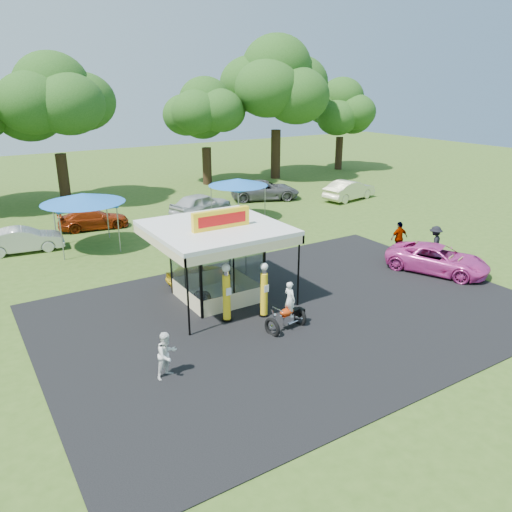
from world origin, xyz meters
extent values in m
plane|color=#36551A|center=(0.00, 0.00, 0.00)|extent=(120.00, 120.00, 0.00)
cube|color=black|center=(0.00, 2.00, 0.02)|extent=(20.00, 14.00, 0.04)
cube|color=white|center=(-2.00, 5.00, 0.03)|extent=(3.00, 3.00, 0.06)
cube|color=white|center=(-2.00, 5.00, 3.29)|extent=(5.40, 5.40, 0.18)
cube|color=yellow|center=(-2.00, 4.50, 3.78)|extent=(2.60, 0.25, 0.80)
cube|color=red|center=(-2.00, 4.37, 3.78)|extent=(2.21, 0.02, 0.45)
cylinder|color=black|center=(-4.55, 2.45, 1.60)|extent=(0.08, 0.08, 3.20)
cylinder|color=black|center=(0.55, 2.45, 1.60)|extent=(0.08, 0.08, 3.20)
cylinder|color=black|center=(-2.73, 2.81, 0.05)|extent=(0.46, 0.46, 0.10)
cylinder|color=yellow|center=(-2.73, 2.81, 1.04)|extent=(0.31, 0.31, 1.88)
cylinder|color=silver|center=(-2.73, 2.81, 2.09)|extent=(0.21, 0.21, 0.21)
sphere|color=white|center=(-2.73, 2.81, 2.30)|extent=(0.33, 0.33, 0.33)
cube|color=white|center=(-2.73, 2.62, 1.36)|extent=(0.23, 0.02, 0.31)
cylinder|color=black|center=(-1.23, 2.38, 0.05)|extent=(0.44, 0.44, 0.10)
cylinder|color=yellow|center=(-1.23, 2.38, 0.99)|extent=(0.30, 0.30, 1.79)
cylinder|color=silver|center=(-1.23, 2.38, 1.99)|extent=(0.20, 0.20, 0.20)
sphere|color=white|center=(-1.23, 2.38, 2.19)|extent=(0.32, 0.32, 0.32)
cube|color=white|center=(-1.23, 2.20, 1.29)|extent=(0.22, 0.02, 0.30)
torus|color=black|center=(-1.86, 0.83, 0.32)|extent=(0.27, 0.82, 0.80)
torus|color=black|center=(-0.44, 1.04, 0.32)|extent=(0.27, 0.82, 0.80)
cube|color=silver|center=(-1.10, 0.94, 0.48)|extent=(0.56, 0.34, 0.29)
ellipsoid|color=red|center=(-1.10, 0.94, 0.74)|extent=(0.61, 0.34, 0.29)
cube|color=black|center=(-0.77, 0.99, 0.69)|extent=(0.56, 0.32, 0.10)
cube|color=black|center=(-0.41, 1.05, 0.53)|extent=(0.38, 0.37, 0.27)
cylinder|color=silver|center=(-1.72, 0.85, 0.67)|extent=(0.43, 0.12, 0.85)
cylinder|color=silver|center=(-1.57, 0.87, 1.00)|extent=(0.13, 0.57, 0.05)
sphere|color=silver|center=(-1.73, 0.85, 0.81)|extent=(0.15, 0.15, 0.15)
imported|color=white|center=(-0.96, 0.96, 1.24)|extent=(0.42, 0.57, 1.43)
torus|color=black|center=(-2.93, 4.43, 0.38)|extent=(0.82, 0.57, 0.77)
torus|color=black|center=(-3.06, 4.58, 0.38)|extent=(0.84, 0.65, 0.77)
cube|color=#593819|center=(9.18, 0.96, 0.52)|extent=(0.62, 0.42, 1.02)
cube|color=#593819|center=(9.18, 1.21, 0.52)|extent=(0.62, 0.42, 1.02)
imported|color=yellow|center=(-2.00, 7.20, 0.48)|extent=(2.82, 1.13, 0.96)
imported|color=#D3399A|center=(8.98, 1.98, 0.69)|extent=(4.09, 5.48, 1.38)
imported|color=white|center=(-6.33, 0.30, 0.80)|extent=(0.94, 0.83, 1.61)
imported|color=black|center=(10.39, 3.34, 0.94)|extent=(1.40, 1.17, 1.88)
imported|color=gray|center=(9.48, 5.02, 0.93)|extent=(1.15, 0.61, 1.86)
imported|color=beige|center=(-8.26, 16.58, 0.70)|extent=(4.41, 1.96, 1.41)
imported|color=maroon|center=(-3.62, 19.26, 0.65)|extent=(4.66, 2.37, 1.29)
imported|color=silver|center=(3.91, 18.63, 0.82)|extent=(5.16, 3.16, 1.64)
imported|color=#545456|center=(10.67, 20.57, 0.78)|extent=(6.16, 4.52, 1.56)
imported|color=beige|center=(16.45, 16.80, 0.80)|extent=(5.09, 2.53, 1.60)
cylinder|color=gray|center=(-6.54, 16.82, 1.29)|extent=(0.06, 0.06, 2.59)
cylinder|color=gray|center=(-3.51, 16.82, 1.29)|extent=(0.06, 0.06, 2.59)
cylinder|color=gray|center=(-6.54, 13.79, 1.29)|extent=(0.06, 0.06, 2.59)
cylinder|color=gray|center=(-3.51, 13.79, 1.29)|extent=(0.06, 0.06, 2.59)
cube|color=blue|center=(-5.02, 15.31, 2.65)|extent=(3.23, 3.23, 0.13)
cone|color=blue|center=(-5.02, 15.31, 2.98)|extent=(4.65, 4.65, 0.54)
cylinder|color=gray|center=(4.37, 17.68, 1.14)|extent=(0.06, 0.06, 2.28)
cylinder|color=gray|center=(7.02, 17.68, 1.14)|extent=(0.06, 0.06, 2.28)
cylinder|color=gray|center=(4.37, 15.03, 1.14)|extent=(0.06, 0.06, 2.28)
cylinder|color=gray|center=(7.02, 15.03, 1.14)|extent=(0.06, 0.06, 2.28)
cube|color=blue|center=(5.70, 16.36, 2.34)|extent=(2.85, 2.85, 0.11)
cone|color=blue|center=(5.70, 16.36, 2.63)|extent=(4.11, 4.11, 0.48)
cylinder|color=black|center=(-3.53, 27.72, 1.96)|extent=(0.84, 0.84, 3.92)
ellipsoid|color=#1C4714|center=(-3.53, 27.72, 7.06)|extent=(9.41, 9.41, 8.07)
cylinder|color=black|center=(9.62, 28.92, 1.70)|extent=(0.85, 0.85, 3.40)
ellipsoid|color=#1C4714|center=(9.62, 28.92, 6.05)|extent=(7.94, 7.94, 6.81)
cylinder|color=black|center=(16.84, 28.10, 2.37)|extent=(0.95, 0.95, 4.74)
ellipsoid|color=#1C4714|center=(16.84, 28.10, 8.42)|extent=(11.05, 11.05, 9.47)
cylinder|color=black|center=(25.81, 28.90, 1.74)|extent=(0.78, 0.78, 3.48)
ellipsoid|color=#1C4714|center=(25.81, 28.90, 6.10)|extent=(7.86, 7.86, 6.74)
camera|label=1|loc=(-11.41, -13.23, 9.15)|focal=35.00mm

